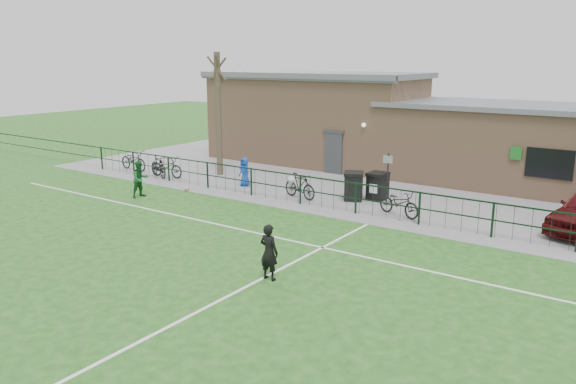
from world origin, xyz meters
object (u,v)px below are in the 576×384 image
Objects in this scene: wheelie_bin_right at (378,187)px; bicycle_c at (167,167)px; wheelie_bin_left at (354,187)px; bicycle_b at (158,166)px; ball_ground at (187,189)px; sign_post at (387,178)px; bicycle_e at (399,203)px; spectator_child at (245,172)px; bicycle_d at (300,186)px; bare_tree at (218,115)px; outfield_player at (140,179)px; bicycle_a at (134,160)px.

bicycle_c is at bearing -169.58° from wheelie_bin_right.
wheelie_bin_left is at bearing -138.95° from wheelie_bin_right.
bicycle_b is 8.06× the size of ball_ground.
sign_post is 1.06× the size of bicycle_e.
spectator_child is 2.72m from ball_ground.
wheelie_bin_left is at bearing -86.18° from bicycle_c.
bicycle_d is at bearing -91.96° from bicycle_c.
bare_tree is 3.43× the size of bicycle_d.
spectator_child reaches higher than ball_ground.
bicycle_b is 0.94× the size of bicycle_e.
bare_tree reaches higher than outfield_player.
sign_post is at bearing -5.28° from wheelie_bin_left.
bicycle_b is 3.50m from ball_ground.
bicycle_a is 9.10× the size of ball_ground.
bicycle_d is at bearing -48.67° from outfield_player.
bare_tree reaches higher than ball_ground.
outfield_player is at bearing -86.53° from bare_tree.
bicycle_b reaches higher than wheelie_bin_right.
wheelie_bin_left is at bearing -5.16° from bare_tree.
bare_tree is at bearing 166.92° from spectator_child.
wheelie_bin_right is at bearing 157.79° from sign_post.
spectator_child is at bearing -20.80° from outfield_player.
sign_post is at bearing -60.07° from bicycle_b.
bicycle_d is 7.93× the size of ball_ground.
wheelie_bin_left is 5.33m from spectator_child.
spectator_child reaches higher than bicycle_b.
bare_tree is 3.00× the size of sign_post.
bicycle_b is at bearing -170.54° from sign_post.
outfield_player reaches higher than wheelie_bin_left.
bicycle_d is at bearing -66.65° from bicycle_b.
bicycle_a is 1.02× the size of bicycle_c.
spectator_child reaches higher than bicycle_c.
wheelie_bin_left is 0.55× the size of bicycle_c.
bicycle_c is at bearing -131.85° from bare_tree.
wheelie_bin_right is 0.59× the size of bicycle_b.
bicycle_e is 10.71m from outfield_player.
spectator_child reaches higher than wheelie_bin_right.
bare_tree is at bearing 179.81° from wheelie_bin_right.
bicycle_e is at bearing -10.09° from bare_tree.
bicycle_d is (5.97, -1.75, -2.45)m from bare_tree.
ball_ground is (5.57, -1.75, -0.44)m from bicycle_a.
bicycle_b is 1.15× the size of outfield_player.
spectator_child reaches higher than bicycle_a.
bicycle_d reaches higher than bicycle_e.
bare_tree is at bearing -45.24° from bicycle_c.
sign_post is 10.24m from outfield_player.
sign_post is at bearing -84.71° from bicycle_c.
sign_post is 1.52× the size of spectator_child.
bicycle_d reaches higher than ball_ground.
ball_ground is at bearing -14.10° from outfield_player.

